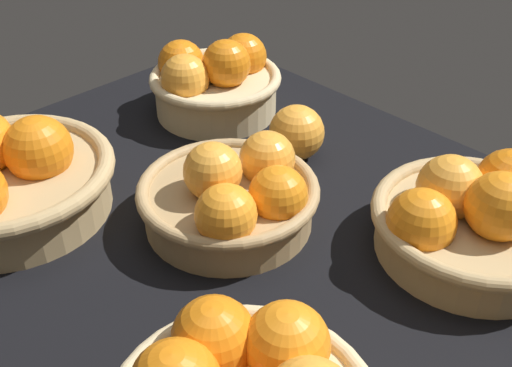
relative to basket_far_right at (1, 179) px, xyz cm
name	(u,v)px	position (x,y,z in cm)	size (l,w,h in cm)	color
market_tray	(229,230)	(-20.18, -18.20, -6.59)	(84.00, 72.00, 3.00)	black
basket_far_right	(1,179)	(0.00, 0.00, 0.00)	(25.64, 25.64, 12.67)	tan
basket_center	(235,197)	(-21.36, -18.27, -0.90)	(21.63, 21.63, 11.01)	tan
basket_near_right	(213,81)	(1.93, -35.35, -0.05)	(20.08, 20.08, 12.22)	#D3BC8C
basket_near_left	(472,218)	(-42.91, -34.10, -0.65)	(23.21, 23.21, 11.55)	tan
loose_orange_front_gap	(297,133)	(-15.98, -34.68, -1.25)	(7.67, 7.67, 7.67)	#F49E33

